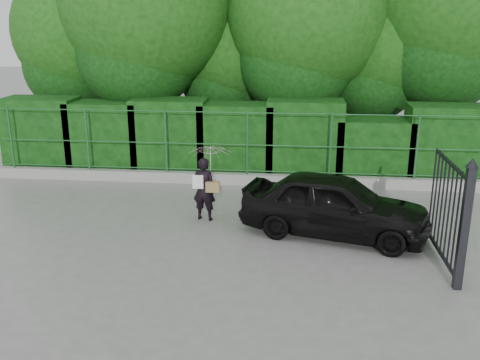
# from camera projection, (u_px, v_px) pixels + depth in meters

# --- Properties ---
(ground) EXTENTS (80.00, 80.00, 0.00)m
(ground) POSITION_uv_depth(u_px,v_px,m) (208.00, 249.00, 10.95)
(ground) COLOR gray
(kerb) EXTENTS (14.00, 0.25, 0.30)m
(kerb) POSITION_uv_depth(u_px,v_px,m) (233.00, 179.00, 15.18)
(kerb) COLOR #9E9E99
(kerb) RESTS_ON ground
(fence) EXTENTS (14.13, 0.06, 1.80)m
(fence) POSITION_uv_depth(u_px,v_px,m) (241.00, 143.00, 14.86)
(fence) COLOR #21592C
(fence) RESTS_ON kerb
(hedge) EXTENTS (14.20, 1.20, 2.28)m
(hedge) POSITION_uv_depth(u_px,v_px,m) (233.00, 139.00, 15.88)
(hedge) COLOR black
(hedge) RESTS_ON ground
(trees) EXTENTS (17.10, 6.15, 8.08)m
(trees) POSITION_uv_depth(u_px,v_px,m) (280.00, 15.00, 16.85)
(trees) COLOR black
(trees) RESTS_ON ground
(gate) EXTENTS (0.22, 2.33, 2.36)m
(gate) POSITION_uv_depth(u_px,v_px,m) (457.00, 215.00, 9.46)
(gate) COLOR black
(gate) RESTS_ON ground
(woman) EXTENTS (0.97, 0.99, 1.77)m
(woman) POSITION_uv_depth(u_px,v_px,m) (209.00, 171.00, 12.24)
(woman) COLOR black
(woman) RESTS_ON ground
(car) EXTENTS (4.30, 2.62, 1.37)m
(car) POSITION_uv_depth(u_px,v_px,m) (335.00, 205.00, 11.49)
(car) COLOR black
(car) RESTS_ON ground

